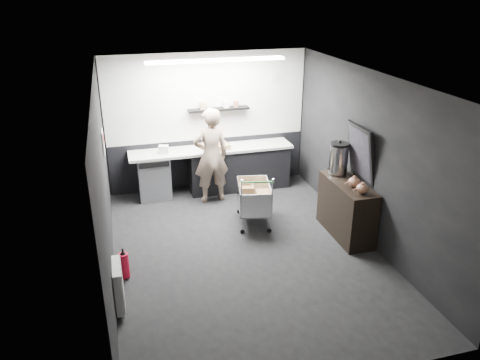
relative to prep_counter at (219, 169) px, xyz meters
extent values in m
plane|color=black|center=(-0.14, -2.42, -0.46)|extent=(5.50, 5.50, 0.00)
plane|color=silver|center=(-0.14, -2.42, 2.24)|extent=(5.50, 5.50, 0.00)
plane|color=black|center=(-0.14, 0.33, 0.89)|extent=(5.50, 0.00, 5.50)
plane|color=black|center=(-0.14, -5.17, 0.89)|extent=(5.50, 0.00, 5.50)
plane|color=black|center=(-2.14, -2.42, 0.89)|extent=(0.00, 5.50, 5.50)
plane|color=black|center=(1.86, -2.42, 0.89)|extent=(0.00, 5.50, 5.50)
cube|color=silver|center=(-0.14, 0.31, 1.39)|extent=(3.95, 0.02, 1.70)
cube|color=black|center=(-0.14, 0.31, 0.04)|extent=(3.95, 0.02, 1.00)
cube|color=black|center=(0.06, 0.20, 1.16)|extent=(1.20, 0.22, 0.04)
cylinder|color=silver|center=(1.26, 0.30, 1.69)|extent=(0.20, 0.03, 0.20)
cube|color=white|center=(-2.12, -1.12, 1.09)|extent=(0.02, 0.30, 0.40)
cube|color=red|center=(-2.11, -1.12, 1.16)|extent=(0.02, 0.22, 0.10)
cube|color=silver|center=(-2.08, -3.32, -0.11)|extent=(0.10, 0.50, 0.60)
cube|color=white|center=(-0.14, -0.57, 2.21)|extent=(2.40, 0.20, 0.04)
cube|color=black|center=(0.41, 0.00, -0.03)|extent=(2.00, 0.56, 0.85)
cube|color=beige|center=(-0.14, 0.00, 0.42)|extent=(3.20, 0.60, 0.05)
cube|color=#9EA0A5|center=(-1.29, 0.00, -0.03)|extent=(0.60, 0.58, 0.85)
cube|color=black|center=(-1.29, -0.30, 0.32)|extent=(0.56, 0.02, 0.10)
imported|color=#C3B19A|center=(-0.24, -0.45, 0.46)|extent=(0.70, 0.49, 1.83)
cube|color=silver|center=(0.26, -1.54, -0.16)|extent=(0.68, 0.91, 0.02)
cube|color=silver|center=(0.01, -1.54, 0.05)|extent=(0.18, 0.81, 0.44)
cube|color=silver|center=(0.52, -1.54, 0.05)|extent=(0.18, 0.81, 0.44)
cube|color=silver|center=(0.26, -1.94, 0.05)|extent=(0.53, 0.12, 0.44)
cube|color=silver|center=(0.26, -1.14, 0.05)|extent=(0.53, 0.12, 0.44)
cylinder|color=silver|center=(0.04, -1.91, -0.29)|extent=(0.02, 0.02, 0.29)
cylinder|color=silver|center=(0.49, -1.91, -0.29)|extent=(0.02, 0.02, 0.29)
cylinder|color=silver|center=(0.04, -1.17, -0.29)|extent=(0.02, 0.02, 0.29)
cylinder|color=silver|center=(0.49, -1.17, -0.29)|extent=(0.02, 0.02, 0.29)
cylinder|color=#24862F|center=(0.26, -2.00, 0.51)|extent=(0.53, 0.13, 0.03)
cube|color=brown|center=(0.15, -1.44, 0.04)|extent=(0.28, 0.33, 0.37)
cube|color=brown|center=(0.40, -1.65, 0.02)|extent=(0.26, 0.31, 0.33)
cylinder|color=black|center=(0.04, -1.91, -0.42)|extent=(0.08, 0.04, 0.08)
cylinder|color=black|center=(0.04, -1.17, -0.42)|extent=(0.08, 0.04, 0.08)
cylinder|color=black|center=(0.49, -1.91, -0.42)|extent=(0.08, 0.04, 0.08)
cylinder|color=black|center=(0.49, -1.17, -0.42)|extent=(0.08, 0.04, 0.08)
cube|color=black|center=(1.61, -2.32, 0.01)|extent=(0.47, 1.24, 0.93)
cylinder|color=silver|center=(1.61, -1.91, 0.73)|extent=(0.31, 0.31, 0.48)
cylinder|color=black|center=(1.61, -1.91, 0.99)|extent=(0.31, 0.31, 0.04)
sphere|color=black|center=(1.61, -1.91, 1.03)|extent=(0.05, 0.05, 0.05)
ellipsoid|color=brown|center=(1.61, -2.48, 0.56)|extent=(0.19, 0.19, 0.15)
ellipsoid|color=brown|center=(1.61, -2.74, 0.56)|extent=(0.19, 0.19, 0.15)
cube|color=black|center=(1.80, -2.27, 0.94)|extent=(0.21, 0.72, 0.93)
cube|color=black|center=(1.78, -2.27, 0.94)|extent=(0.15, 0.62, 0.80)
cylinder|color=red|center=(-1.99, -2.64, -0.25)|extent=(0.14, 0.14, 0.37)
cone|color=black|center=(-1.99, -2.64, -0.04)|extent=(0.09, 0.09, 0.06)
cylinder|color=black|center=(-1.99, -2.64, 0.00)|extent=(0.03, 0.03, 0.06)
cube|color=#92744D|center=(-0.07, -0.05, 0.49)|extent=(0.54, 0.44, 0.10)
cylinder|color=white|center=(0.01, 0.00, 0.54)|extent=(0.19, 0.19, 0.19)
cube|color=silver|center=(-1.07, -0.05, 0.52)|extent=(0.20, 0.17, 0.16)
camera|label=1|loc=(-1.89, -8.48, 3.45)|focal=35.00mm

